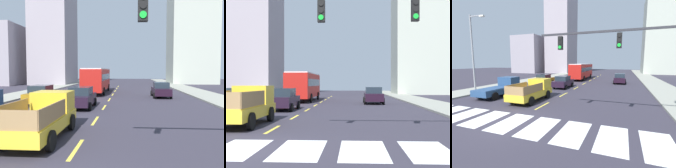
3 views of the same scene
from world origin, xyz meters
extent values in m
plane|color=#312E3A|center=(0.00, 0.00, 0.00)|extent=(160.00, 160.00, 0.00)
cube|color=gray|center=(11.34, 18.00, 0.07)|extent=(3.92, 110.00, 0.15)
cube|color=white|center=(0.00, 0.00, 0.00)|extent=(1.45, 3.02, 0.01)
cube|color=white|center=(1.97, 0.00, 0.00)|extent=(1.45, 3.02, 0.01)
cube|color=white|center=(3.95, 0.00, 0.00)|extent=(1.45, 3.02, 0.01)
cube|color=white|center=(5.92, 0.00, 0.00)|extent=(1.45, 3.02, 0.01)
cube|color=yellow|center=(0.00, 4.00, 0.00)|extent=(0.16, 2.40, 0.01)
cube|color=yellow|center=(0.00, 9.00, 0.00)|extent=(0.16, 2.40, 0.01)
cube|color=yellow|center=(0.00, 14.00, 0.00)|extent=(0.16, 2.40, 0.01)
cube|color=yellow|center=(0.00, 19.00, 0.00)|extent=(0.16, 2.40, 0.01)
cube|color=yellow|center=(0.00, 24.00, 0.00)|extent=(0.16, 2.40, 0.01)
cube|color=yellow|center=(0.00, 29.00, 0.00)|extent=(0.16, 2.40, 0.01)
cube|color=yellow|center=(0.00, 34.00, 0.00)|extent=(0.16, 2.40, 0.01)
cube|color=yellow|center=(0.00, 39.00, 0.00)|extent=(0.16, 2.40, 0.01)
cube|color=gold|center=(-1.88, 5.26, 0.68)|extent=(1.96, 5.20, 0.56)
cube|color=gold|center=(-1.88, 6.96, 1.46)|extent=(1.84, 1.60, 1.00)
cube|color=#19232D|center=(-1.88, 7.40, 1.64)|extent=(1.72, 0.08, 0.56)
cube|color=gold|center=(-1.88, 4.31, 0.99)|extent=(1.84, 3.30, 0.06)
cylinder|color=black|center=(-2.86, 6.82, 0.40)|extent=(0.22, 0.80, 0.80)
cylinder|color=black|center=(-0.90, 6.82, 0.40)|extent=(0.22, 0.80, 0.80)
cylinder|color=black|center=(-0.90, 3.70, 0.40)|extent=(0.22, 0.80, 0.80)
cube|color=olive|center=(-0.97, 4.31, 1.37)|extent=(0.06, 3.17, 0.70)
cube|color=#B21B15|center=(-2.27, 26.05, 1.85)|extent=(2.50, 10.80, 2.70)
cube|color=#19232D|center=(-2.27, 26.05, 2.20)|extent=(2.52, 9.94, 0.80)
cube|color=silver|center=(-2.27, 26.05, 3.26)|extent=(2.40, 10.37, 0.12)
cylinder|color=black|center=(-3.52, 29.40, 0.50)|extent=(0.22, 1.00, 1.00)
cylinder|color=black|center=(-1.02, 29.40, 0.50)|extent=(0.22, 1.00, 1.00)
cylinder|color=black|center=(-3.52, 23.08, 0.50)|extent=(0.22, 1.00, 1.00)
cylinder|color=black|center=(-1.02, 23.08, 0.50)|extent=(0.22, 1.00, 1.00)
cube|color=black|center=(-1.82, 13.71, 0.70)|extent=(1.80, 4.40, 0.76)
cube|color=#1E2833|center=(-1.82, 13.56, 1.40)|extent=(1.58, 2.11, 0.64)
cylinder|color=black|center=(-2.72, 15.08, 0.32)|extent=(0.22, 0.64, 0.64)
cylinder|color=black|center=(-0.92, 15.08, 0.32)|extent=(0.22, 0.64, 0.64)
cylinder|color=black|center=(-2.72, 12.35, 0.32)|extent=(0.22, 0.64, 0.64)
cylinder|color=black|center=(-0.92, 12.35, 0.32)|extent=(0.22, 0.64, 0.64)
cube|color=#AA7616|center=(-5.85, 15.43, 0.70)|extent=(1.80, 4.40, 0.76)
cube|color=#1E2833|center=(-5.85, 15.28, 1.40)|extent=(1.58, 2.11, 0.64)
cylinder|color=black|center=(-6.75, 16.80, 0.32)|extent=(0.22, 0.64, 0.64)
cylinder|color=black|center=(-4.95, 16.80, 0.32)|extent=(0.22, 0.64, 0.64)
cylinder|color=black|center=(-4.95, 14.07, 0.32)|extent=(0.22, 0.64, 0.64)
cube|color=black|center=(5.67, 21.63, 0.70)|extent=(1.80, 4.40, 0.76)
cube|color=#1E2833|center=(5.67, 21.48, 1.40)|extent=(1.58, 2.11, 0.64)
cylinder|color=black|center=(4.77, 22.99, 0.32)|extent=(0.22, 0.64, 0.64)
cylinder|color=black|center=(6.57, 22.99, 0.32)|extent=(0.22, 0.64, 0.64)
cylinder|color=black|center=(4.77, 20.26, 0.32)|extent=(0.22, 0.64, 0.64)
cylinder|color=black|center=(6.57, 20.26, 0.32)|extent=(0.22, 0.64, 0.64)
cube|color=black|center=(5.97, 2.14, 4.85)|extent=(0.28, 0.24, 0.84)
cylinder|color=black|center=(5.97, 2.01, 5.11)|extent=(0.20, 0.04, 0.20)
cylinder|color=black|center=(5.97, 2.01, 4.85)|extent=(0.20, 0.04, 0.20)
cylinder|color=green|center=(5.97, 2.01, 4.59)|extent=(0.20, 0.04, 0.20)
cube|color=black|center=(2.41, 2.14, 4.85)|extent=(0.28, 0.24, 0.84)
cylinder|color=black|center=(2.41, 2.01, 5.11)|extent=(0.20, 0.04, 0.20)
cylinder|color=black|center=(2.41, 2.01, 4.85)|extent=(0.20, 0.04, 0.20)
cylinder|color=green|center=(2.41, 2.01, 4.59)|extent=(0.20, 0.04, 0.20)
cube|color=#ABB2A2|center=(16.76, 51.02, 11.69)|extent=(10.06, 9.87, 23.37)
camera|label=1|loc=(2.02, -4.45, 3.03)|focal=36.35mm
camera|label=2|loc=(3.65, -9.23, 2.07)|focal=47.74mm
camera|label=3|loc=(6.30, -7.52, 3.63)|focal=25.47mm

